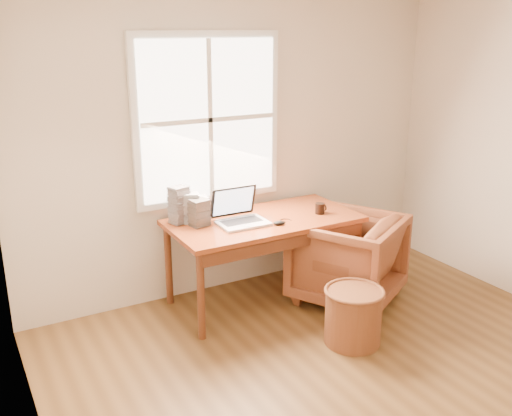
% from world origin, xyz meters
% --- Properties ---
extents(room_shell, '(4.04, 4.54, 2.64)m').
position_xyz_m(room_shell, '(-0.02, 0.16, 1.32)').
color(room_shell, brown).
rests_on(room_shell, ground).
extents(desk, '(1.60, 0.80, 0.04)m').
position_xyz_m(desk, '(0.00, 1.80, 0.73)').
color(desk, brown).
rests_on(desk, room_shell).
extents(armchair, '(1.13, 1.14, 0.77)m').
position_xyz_m(armchair, '(0.63, 1.45, 0.39)').
color(armchair, brown).
rests_on(armchair, room_shell).
extents(wicker_stool, '(0.54, 0.54, 0.42)m').
position_xyz_m(wicker_stool, '(0.23, 0.86, 0.21)').
color(wicker_stool, brown).
rests_on(wicker_stool, room_shell).
extents(laptop, '(0.42, 0.44, 0.31)m').
position_xyz_m(laptop, '(-0.23, 1.75, 0.90)').
color(laptop, silver).
rests_on(laptop, desk).
extents(mouse, '(0.11, 0.09, 0.03)m').
position_xyz_m(mouse, '(0.03, 1.60, 0.77)').
color(mouse, black).
rests_on(mouse, desk).
extents(coffee_mug, '(0.09, 0.09, 0.09)m').
position_xyz_m(coffee_mug, '(0.49, 1.68, 0.80)').
color(coffee_mug, black).
rests_on(coffee_mug, desk).
extents(cd_stack_a, '(0.16, 0.15, 0.25)m').
position_xyz_m(cd_stack_a, '(-0.57, 2.01, 0.87)').
color(cd_stack_a, silver).
rests_on(cd_stack_a, desk).
extents(cd_stack_b, '(0.16, 0.15, 0.22)m').
position_xyz_m(cd_stack_b, '(-0.54, 1.90, 0.86)').
color(cd_stack_b, '#232328').
rests_on(cd_stack_b, desk).
extents(cd_stack_c, '(0.17, 0.16, 0.31)m').
position_xyz_m(cd_stack_c, '(-0.66, 2.04, 0.91)').
color(cd_stack_c, '#9D9BA8').
rests_on(cd_stack_c, desk).
extents(cd_stack_d, '(0.16, 0.14, 0.19)m').
position_xyz_m(cd_stack_d, '(-0.48, 2.07, 0.85)').
color(cd_stack_d, silver).
rests_on(cd_stack_d, desk).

